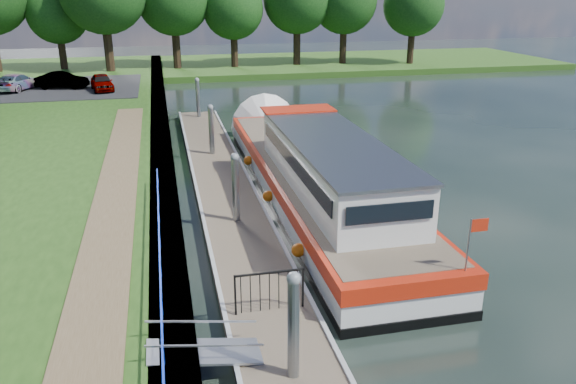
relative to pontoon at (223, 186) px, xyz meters
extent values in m
plane|color=black|center=(0.00, -13.00, -0.18)|extent=(160.00, 160.00, 0.00)
cube|color=#473D2D|center=(-2.55, 2.00, 0.20)|extent=(1.10, 90.00, 0.78)
cube|color=#224614|center=(12.00, 39.00, 0.12)|extent=(60.00, 18.00, 0.60)
cube|color=brown|center=(-4.40, -5.00, 0.62)|extent=(1.60, 40.00, 0.05)
cube|color=black|center=(-11.00, 25.00, 0.62)|extent=(14.00, 12.00, 0.06)
cube|color=#0C2DBF|center=(-2.75, -10.00, 1.29)|extent=(0.04, 18.00, 0.04)
cube|color=#0C2DBF|center=(-2.75, -10.00, 0.94)|extent=(0.03, 18.00, 0.03)
cylinder|color=#0C2DBF|center=(-2.75, -13.00, 0.95)|extent=(0.04, 0.04, 0.72)
cylinder|color=#0C2DBF|center=(-2.75, -11.00, 0.95)|extent=(0.04, 0.04, 0.72)
cylinder|color=#0C2DBF|center=(-2.75, -9.00, 0.95)|extent=(0.04, 0.04, 0.72)
cylinder|color=#0C2DBF|center=(-2.75, -7.00, 0.95)|extent=(0.04, 0.04, 0.72)
cylinder|color=#0C2DBF|center=(-2.75, -5.00, 0.95)|extent=(0.04, 0.04, 0.72)
cylinder|color=#0C2DBF|center=(-2.75, -3.00, 0.95)|extent=(0.04, 0.04, 0.72)
cylinder|color=#0C2DBF|center=(-2.75, -1.00, 0.95)|extent=(0.04, 0.04, 0.72)
cube|color=brown|center=(0.00, 0.00, 0.10)|extent=(2.50, 30.00, 0.24)
cube|color=#9EA0A3|center=(0.00, -12.00, -0.13)|extent=(2.30, 5.00, 0.30)
cube|color=#9EA0A3|center=(0.00, -4.00, -0.13)|extent=(2.30, 5.00, 0.30)
cube|color=#9EA0A3|center=(0.00, 4.00, -0.13)|extent=(2.30, 5.00, 0.30)
cube|color=#9EA0A3|center=(0.00, 12.00, -0.13)|extent=(2.30, 5.00, 0.30)
cube|color=#9EA0A3|center=(1.19, 0.00, 0.25)|extent=(0.12, 30.00, 0.06)
cube|color=#9EA0A3|center=(-1.19, 0.00, 0.25)|extent=(0.12, 30.00, 0.06)
cylinder|color=gray|center=(0.00, -13.50, 0.92)|extent=(0.26, 0.26, 3.40)
sphere|color=gray|center=(0.00, -13.50, 2.62)|extent=(0.30, 0.30, 0.30)
cylinder|color=gray|center=(0.00, -4.50, 0.92)|extent=(0.26, 0.26, 3.40)
sphere|color=gray|center=(0.00, -4.50, 2.62)|extent=(0.30, 0.30, 0.30)
cylinder|color=gray|center=(0.00, 4.50, 0.92)|extent=(0.26, 0.26, 3.40)
sphere|color=gray|center=(0.00, 4.50, 2.62)|extent=(0.30, 0.30, 0.30)
cylinder|color=gray|center=(0.00, 13.50, 0.92)|extent=(0.26, 0.26, 3.40)
sphere|color=gray|center=(0.00, 13.50, 2.62)|extent=(0.30, 0.30, 0.30)
cube|color=#A5A8AD|center=(-1.85, -12.50, 0.42)|extent=(2.58, 1.00, 0.43)
cube|color=#A5A8AD|center=(-1.85, -12.98, 0.92)|extent=(2.58, 0.04, 0.41)
cube|color=#A5A8AD|center=(-1.85, -12.02, 0.92)|extent=(2.58, 0.04, 0.41)
cube|color=black|center=(-0.90, -10.80, 0.80)|extent=(0.05, 0.05, 1.15)
cube|color=black|center=(0.90, -10.80, 0.80)|extent=(0.05, 0.05, 1.15)
cube|color=black|center=(0.00, -10.80, 1.34)|extent=(1.85, 0.05, 0.05)
cube|color=black|center=(-0.75, -10.80, 0.80)|extent=(0.02, 0.02, 1.10)
cube|color=black|center=(-0.50, -10.80, 0.80)|extent=(0.02, 0.02, 1.10)
cube|color=black|center=(-0.25, -10.80, 0.80)|extent=(0.02, 0.02, 1.10)
cube|color=black|center=(0.00, -10.80, 0.80)|extent=(0.02, 0.02, 1.10)
cube|color=black|center=(0.25, -10.80, 0.80)|extent=(0.02, 0.02, 1.10)
cube|color=black|center=(0.50, -10.80, 0.80)|extent=(0.02, 0.02, 1.10)
cube|color=black|center=(0.75, -10.80, 0.80)|extent=(0.02, 0.02, 1.10)
cube|color=black|center=(3.60, -1.95, -0.16)|extent=(4.00, 20.00, 0.55)
cube|color=silver|center=(3.60, -1.95, 0.44)|extent=(3.96, 19.90, 0.65)
cube|color=red|center=(3.60, -1.95, 1.00)|extent=(4.04, 20.00, 0.48)
cube|color=brown|center=(3.60, -1.95, 1.24)|extent=(3.68, 19.20, 0.04)
cone|color=silver|center=(3.60, 8.45, 0.37)|extent=(4.00, 1.50, 4.00)
cube|color=silver|center=(3.60, -4.45, 2.12)|extent=(3.00, 11.00, 1.75)
cube|color=gray|center=(3.60, -4.45, 3.04)|extent=(3.10, 11.20, 0.10)
cube|color=black|center=(2.08, -4.45, 2.37)|extent=(0.04, 10.00, 0.55)
cube|color=black|center=(5.12, -4.45, 2.37)|extent=(0.04, 10.00, 0.55)
cube|color=black|center=(3.60, 1.10, 2.37)|extent=(2.60, 0.04, 0.55)
cube|color=black|center=(3.60, -10.00, 2.37)|extent=(2.60, 0.04, 0.55)
cube|color=red|center=(3.60, 0.75, 3.12)|extent=(3.20, 1.60, 0.06)
cylinder|color=gray|center=(5.10, -11.65, 1.97)|extent=(0.05, 0.05, 1.50)
cube|color=red|center=(5.35, -11.65, 2.52)|extent=(0.50, 0.02, 0.35)
sphere|color=orange|center=(1.48, -7.95, 0.47)|extent=(0.44, 0.44, 0.44)
sphere|color=orange|center=(1.48, -2.95, 0.47)|extent=(0.44, 0.44, 0.44)
sphere|color=orange|center=(1.48, 2.05, 0.47)|extent=(0.44, 0.44, 0.44)
imported|color=#594C47|center=(2.40, -8.48, 2.12)|extent=(0.42, 0.63, 1.72)
cylinder|color=#332316|center=(-11.50, 36.87, 1.97)|extent=(0.70, 0.70, 3.10)
sphere|color=black|center=(-11.50, 36.87, 5.92)|extent=(5.85, 5.85, 5.85)
cylinder|color=#332316|center=(-6.89, 34.36, 2.56)|extent=(0.84, 0.84, 4.29)
cylinder|color=#332316|center=(-0.41, 36.36, 2.33)|extent=(0.79, 0.79, 3.83)
cylinder|color=#332316|center=(5.49, 36.09, 2.05)|extent=(0.72, 0.72, 3.26)
sphere|color=black|center=(5.49, 36.09, 6.21)|extent=(6.16, 6.16, 6.16)
cylinder|color=#332316|center=(12.25, 36.38, 2.30)|extent=(0.78, 0.78, 3.77)
cylinder|color=#332316|center=(17.42, 36.40, 2.24)|extent=(0.77, 0.77, 3.65)
sphere|color=black|center=(17.42, 36.40, 6.90)|extent=(6.89, 6.89, 6.89)
cylinder|color=#332316|center=(24.52, 34.52, 2.12)|extent=(0.74, 0.74, 3.41)
sphere|color=black|center=(24.52, 34.52, 6.47)|extent=(6.43, 6.43, 6.43)
imported|color=#999999|center=(-6.76, 22.73, 1.30)|extent=(2.20, 4.00, 1.29)
imported|color=#999999|center=(-9.91, 24.34, 1.30)|extent=(4.15, 2.08, 1.31)
imported|color=#999999|center=(-13.23, 24.37, 1.29)|extent=(3.19, 4.75, 1.28)
camera|label=1|loc=(-2.39, -23.45, 8.26)|focal=35.00mm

